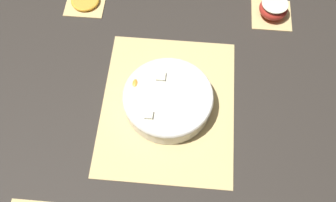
{
  "coord_description": "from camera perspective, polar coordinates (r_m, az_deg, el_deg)",
  "views": [
    {
      "loc": [
        0.5,
        0.04,
        0.95
      ],
      "look_at": [
        0.0,
        0.0,
        0.03
      ],
      "focal_mm": 42.0,
      "sensor_mm": 36.0,
      "label": 1
    }
  ],
  "objects": [
    {
      "name": "ground_plane",
      "position": [
        1.07,
        0.0,
        -0.72
      ],
      "size": [
        6.0,
        6.0,
        0.0
      ],
      "primitive_type": "plane",
      "color": "#2D2823"
    },
    {
      "name": "apple_half",
      "position": [
        1.27,
        15.05,
        12.85
      ],
      "size": [
        0.09,
        0.09,
        0.05
      ],
      "color": "#B72D23",
      "rests_on": "coaster_mat_far_left"
    },
    {
      "name": "coaster_mat_near_left",
      "position": [
        1.31,
        -11.86,
        13.87
      ],
      "size": [
        0.12,
        0.12,
        0.01
      ],
      "color": "#D6B775",
      "rests_on": "ground_plane"
    },
    {
      "name": "coaster_mat_far_left",
      "position": [
        1.29,
        14.77,
        12.05
      ],
      "size": [
        0.12,
        0.12,
        0.01
      ],
      "color": "#D6B775",
      "rests_on": "ground_plane"
    },
    {
      "name": "fruit_salad_bowl",
      "position": [
        1.04,
        0.01,
        0.29
      ],
      "size": [
        0.24,
        0.24,
        0.06
      ],
      "color": "silver",
      "rests_on": "bamboo_mat_center"
    },
    {
      "name": "orange_slice_whole",
      "position": [
        1.3,
        -11.92,
        14.11
      ],
      "size": [
        0.09,
        0.09,
        0.01
      ],
      "color": "#F9A338",
      "rests_on": "coaster_mat_near_left"
    },
    {
      "name": "bamboo_mat_center",
      "position": [
        1.07,
        0.0,
        -0.65
      ],
      "size": [
        0.44,
        0.36,
        0.01
      ],
      "color": "#D6B775",
      "rests_on": "ground_plane"
    }
  ]
}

